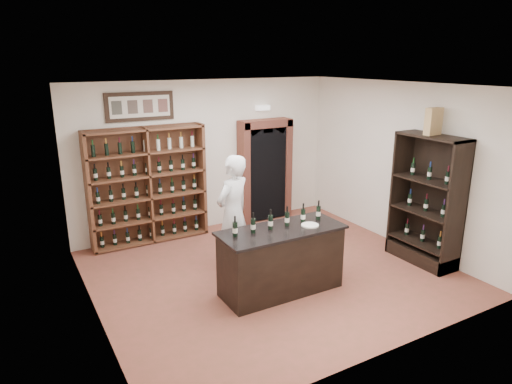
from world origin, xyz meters
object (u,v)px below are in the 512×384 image
(counter_bottle_0, at_px, (235,229))
(wine_crate, at_px, (433,121))
(shopkeeper, at_px, (233,213))
(wine_shelf, at_px, (148,185))
(side_cabinet, at_px, (426,219))
(tasting_counter, at_px, (281,261))

(counter_bottle_0, distance_m, wine_crate, 3.67)
(counter_bottle_0, bearing_deg, shopkeeper, 64.77)
(wine_shelf, bearing_deg, counter_bottle_0, -82.42)
(wine_shelf, relative_size, wine_crate, 5.08)
(wine_shelf, distance_m, side_cabinet, 5.02)
(wine_shelf, xyz_separation_m, tasting_counter, (1.10, -2.93, -0.61))
(side_cabinet, bearing_deg, shopkeeper, 155.50)
(wine_shelf, xyz_separation_m, counter_bottle_0, (0.38, -2.86, 0.01))
(counter_bottle_0, relative_size, side_cabinet, 0.14)
(wine_shelf, xyz_separation_m, side_cabinet, (3.82, -3.23, -0.35))
(wine_shelf, distance_m, counter_bottle_0, 2.88)
(tasting_counter, height_order, counter_bottle_0, counter_bottle_0)
(wine_shelf, xyz_separation_m, wine_crate, (3.79, -3.20, 1.32))
(counter_bottle_0, xyz_separation_m, side_cabinet, (3.44, -0.38, -0.35))
(tasting_counter, xyz_separation_m, shopkeeper, (-0.26, 1.06, 0.47))
(counter_bottle_0, height_order, shopkeeper, shopkeeper)
(side_cabinet, bearing_deg, tasting_counter, 173.72)
(shopkeeper, height_order, wine_crate, wine_crate)
(wine_crate, bearing_deg, shopkeeper, 151.97)
(tasting_counter, xyz_separation_m, counter_bottle_0, (-0.72, 0.08, 0.61))
(shopkeeper, bearing_deg, tasting_counter, 79.81)
(wine_shelf, height_order, counter_bottle_0, wine_shelf)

